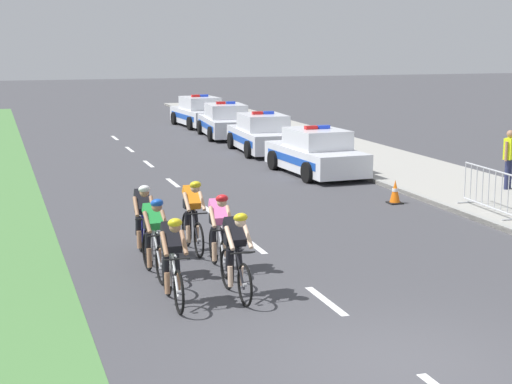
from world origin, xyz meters
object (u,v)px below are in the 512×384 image
Objects in this scene: police_car_third at (225,122)px; cyclist_fifth at (143,219)px; cyclist_second at (236,253)px; cyclist_third at (154,236)px; cyclist_sixth at (193,215)px; police_car_furthest at (199,113)px; cyclist_lead at (172,259)px; police_car_nearest at (316,154)px; spectator_closest at (509,155)px; traffic_cone_mid at (395,192)px; crowd_barrier_rear at (489,190)px; police_car_second at (262,135)px; cyclist_fourth at (219,230)px.

cyclist_fifth is at bearing -110.47° from police_car_third.
cyclist_second is 1.93m from cyclist_third.
police_car_furthest is (6.08, 23.63, -0.11)m from cyclist_sixth.
police_car_third reaches higher than cyclist_lead.
police_car_nearest is 15.33m from police_car_furthest.
spectator_closest is (3.96, -20.02, 0.40)m from police_car_furthest.
police_car_nearest is at bearing 53.79° from cyclist_sixth.
cyclist_sixth is 2.69× the size of traffic_cone_mid.
crowd_barrier_rear is at bearing -76.77° from police_car_nearest.
cyclist_fifth is (-1.02, 3.03, 0.00)m from cyclist_second.
spectator_closest is (11.14, 5.18, 0.30)m from cyclist_third.
police_car_furthest is (7.18, 25.20, -0.11)m from cyclist_third.
police_car_third is at bearing 104.52° from spectator_closest.
cyclist_sixth is (1.10, 1.58, 0.00)m from cyclist_third.
police_car_third is at bearing 90.01° from police_car_nearest.
police_car_third is 7.08× the size of traffic_cone_mid.
traffic_cone_mid is (0.22, -5.06, -0.37)m from police_car_nearest.
cyclist_fifth is 0.38× the size of police_car_furthest.
cyclist_third is 2.69× the size of traffic_cone_mid.
police_car_furthest is at bearing 90.00° from police_car_nearest.
police_car_nearest and police_car_third have the same top height.
cyclist_second is at bearing -102.82° from police_car_furthest.
police_car_third is at bearing 95.42° from crowd_barrier_rear.
traffic_cone_mid is at bearing 24.74° from cyclist_fifth.
crowd_barrier_rear is (1.68, -22.49, -0.03)m from police_car_furthest.
police_car_nearest is at bearing -89.99° from police_car_third.
police_car_third is 15.68m from traffic_cone_mid.
cyclist_fifth is at bearing -117.14° from police_car_second.
police_car_second is at bearing 66.14° from cyclist_sixth.
cyclist_fifth is (-1.18, 1.38, 0.00)m from cyclist_fourth.
traffic_cone_mid is (0.22, -15.68, -0.37)m from police_car_third.
cyclist_second is 0.38× the size of police_car_furthest.
cyclist_fourth is at bearing -121.13° from police_car_nearest.
police_car_third is 1.00× the size of police_car_furthest.
police_car_second is 2.68× the size of spectator_closest.
cyclist_third is at bearing -162.97° from crowd_barrier_rear.
cyclist_third is 16.91m from police_car_second.
crowd_barrier_rear is (1.68, -12.59, -0.03)m from police_car_second.
cyclist_third is 21.71m from police_car_third.
police_car_nearest is 1.00× the size of police_car_second.
crowd_barrier_rear is (7.78, 4.32, -0.14)m from cyclist_second.
police_car_nearest is at bearing 130.16° from spectator_closest.
cyclist_sixth is at bearing -152.80° from traffic_cone_mid.
police_car_nearest and police_car_furthest have the same top height.
police_car_furthest is 20.42m from spectator_closest.
cyclist_lead and cyclist_sixth have the same top height.
police_car_nearest reaches higher than traffic_cone_mid.
cyclist_fifth is 20.34m from police_car_third.
police_car_second is 1.93× the size of crowd_barrier_rear.
cyclist_third is at bearing -92.51° from cyclist_fifth.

